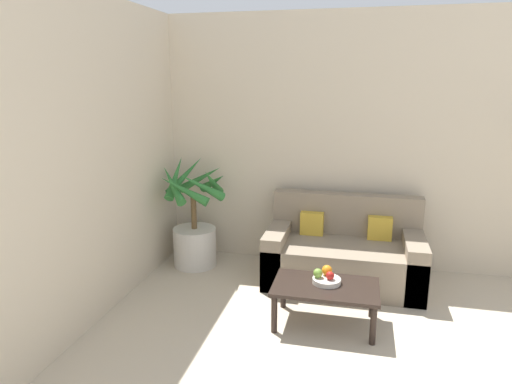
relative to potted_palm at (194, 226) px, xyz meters
name	(u,v)px	position (x,y,z in m)	size (l,w,h in m)	color
wall_back	(470,147)	(2.79, 0.45, 0.90)	(7.96, 0.06, 2.70)	beige
potted_palm	(194,226)	(0.00, 0.00, 0.00)	(0.78, 0.78, 1.21)	beige
sofa_loveseat	(343,255)	(1.61, -0.05, -0.17)	(1.54, 0.83, 0.85)	gray
coffee_table	(325,291)	(1.51, -0.95, -0.14)	(0.87, 0.53, 0.36)	black
fruit_bowl	(327,281)	(1.51, -0.91, -0.07)	(0.24, 0.24, 0.04)	beige
apple_red	(330,276)	(1.54, -0.92, -0.02)	(0.07, 0.07, 0.07)	red
apple_green	(318,273)	(1.44, -0.91, -0.01)	(0.08, 0.08, 0.08)	olive
orange_fruit	(327,270)	(1.51, -0.84, -0.01)	(0.09, 0.09, 0.09)	orange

